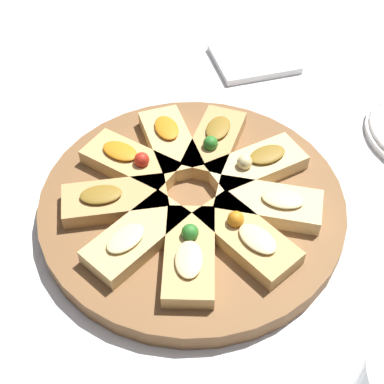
# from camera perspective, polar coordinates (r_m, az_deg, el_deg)

# --- Properties ---
(ground_plane) EXTENTS (3.00, 3.00, 0.00)m
(ground_plane) POSITION_cam_1_polar(r_m,az_deg,el_deg) (0.68, 0.00, -2.01)
(ground_plane) COLOR white
(serving_board) EXTENTS (0.38, 0.38, 0.03)m
(serving_board) POSITION_cam_1_polar(r_m,az_deg,el_deg) (0.67, 0.00, -1.31)
(serving_board) COLOR brown
(serving_board) RESTS_ON ground_plane
(focaccia_slice_0) EXTENTS (0.13, 0.12, 0.04)m
(focaccia_slice_0) POSITION_cam_1_polar(r_m,az_deg,el_deg) (0.69, -6.58, 3.19)
(focaccia_slice_0) COLOR tan
(focaccia_slice_0) RESTS_ON serving_board
(focaccia_slice_1) EXTENTS (0.13, 0.06, 0.03)m
(focaccia_slice_1) POSITION_cam_1_polar(r_m,az_deg,el_deg) (0.65, -8.28, -0.92)
(focaccia_slice_1) COLOR tan
(focaccia_slice_1) RESTS_ON serving_board
(focaccia_slice_2) EXTENTS (0.13, 0.12, 0.03)m
(focaccia_slice_2) POSITION_cam_1_polar(r_m,az_deg,el_deg) (0.61, -5.99, -4.82)
(focaccia_slice_2) COLOR #DBB775
(focaccia_slice_2) RESTS_ON serving_board
(focaccia_slice_3) EXTENTS (0.08, 0.13, 0.04)m
(focaccia_slice_3) POSITION_cam_1_polar(r_m,az_deg,el_deg) (0.59, -0.26, -6.62)
(focaccia_slice_3) COLOR tan
(focaccia_slice_3) RESTS_ON serving_board
(focaccia_slice_4) EXTENTS (0.11, 0.14, 0.04)m
(focaccia_slice_4) POSITION_cam_1_polar(r_m,az_deg,el_deg) (0.61, 5.86, -4.79)
(focaccia_slice_4) COLOR tan
(focaccia_slice_4) RESTS_ON serving_board
(focaccia_slice_5) EXTENTS (0.14, 0.10, 0.03)m
(focaccia_slice_5) POSITION_cam_1_polar(r_m,az_deg,el_deg) (0.65, 8.24, -1.26)
(focaccia_slice_5) COLOR #E5C689
(focaccia_slice_5) RESTS_ON serving_board
(focaccia_slice_6) EXTENTS (0.14, 0.10, 0.04)m
(focaccia_slice_6) POSITION_cam_1_polar(r_m,az_deg,el_deg) (0.69, 6.88, 2.86)
(focaccia_slice_6) COLOR #E5C689
(focaccia_slice_6) RESTS_ON serving_board
(focaccia_slice_7) EXTENTS (0.11, 0.14, 0.04)m
(focaccia_slice_7) POSITION_cam_1_polar(r_m,az_deg,el_deg) (0.72, 2.42, 5.37)
(focaccia_slice_7) COLOR tan
(focaccia_slice_7) RESTS_ON serving_board
(focaccia_slice_8) EXTENTS (0.08, 0.13, 0.03)m
(focaccia_slice_8) POSITION_cam_1_polar(r_m,az_deg,el_deg) (0.72, -2.37, 5.39)
(focaccia_slice_8) COLOR #DBB775
(focaccia_slice_8) RESTS_ON serving_board
(napkin_stack) EXTENTS (0.14, 0.13, 0.01)m
(napkin_stack) POSITION_cam_1_polar(r_m,az_deg,el_deg) (0.93, 6.61, 13.94)
(napkin_stack) COLOR white
(napkin_stack) RESTS_ON ground_plane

